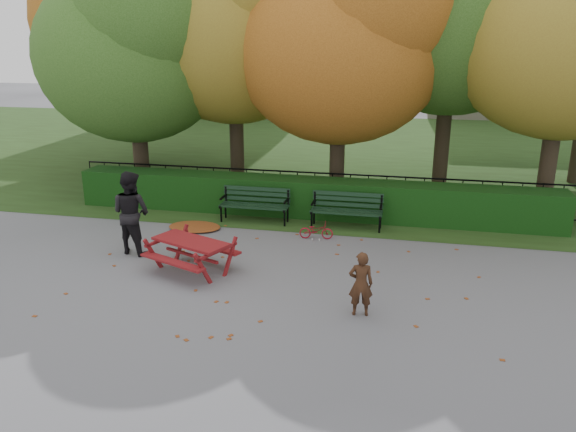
% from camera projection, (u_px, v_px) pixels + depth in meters
% --- Properties ---
extents(ground, '(90.00, 90.00, 0.00)m').
position_uv_depth(ground, '(269.00, 282.00, 11.08)').
color(ground, slate).
rests_on(ground, ground).
extents(grass_strip, '(90.00, 90.00, 0.00)m').
position_uv_depth(grass_strip, '(349.00, 150.00, 24.12)').
color(grass_strip, '#213713').
rests_on(grass_strip, ground).
extents(building_right, '(9.00, 6.00, 12.00)m').
position_uv_depth(building_right, '(511.00, 14.00, 33.73)').
color(building_right, '#BBB095').
rests_on(building_right, ground).
extents(hedge, '(13.00, 0.90, 1.00)m').
position_uv_depth(hedge, '(310.00, 197.00, 15.12)').
color(hedge, black).
rests_on(hedge, ground).
extents(iron_fence, '(14.00, 0.04, 1.02)m').
position_uv_depth(iron_fence, '(315.00, 189.00, 15.86)').
color(iron_fence, black).
rests_on(iron_fence, ground).
extents(tree_a, '(5.88, 5.60, 7.48)m').
position_uv_depth(tree_a, '(139.00, 41.00, 15.97)').
color(tree_a, '#2D2119').
rests_on(tree_a, ground).
extents(tree_b, '(6.72, 6.40, 8.79)m').
position_uv_depth(tree_b, '(242.00, 9.00, 16.23)').
color(tree_b, '#2D2119').
rests_on(tree_b, ground).
extents(tree_c, '(6.30, 6.00, 8.00)m').
position_uv_depth(tree_c, '(352.00, 29.00, 15.01)').
color(tree_c, '#2D2119').
rests_on(tree_c, ground).
extents(tree_f, '(6.93, 6.60, 9.19)m').
position_uv_depth(tree_f, '(133.00, 5.00, 19.42)').
color(tree_f, '#2D2119').
rests_on(tree_f, ground).
extents(bench_left, '(1.80, 0.57, 0.88)m').
position_uv_depth(bench_left, '(255.00, 202.00, 14.64)').
color(bench_left, black).
rests_on(bench_left, ground).
extents(bench_right, '(1.80, 0.57, 0.88)m').
position_uv_depth(bench_right, '(347.00, 208.00, 14.15)').
color(bench_right, black).
rests_on(bench_right, ground).
extents(picnic_table, '(1.97, 1.81, 0.78)m').
position_uv_depth(picnic_table, '(191.00, 247.00, 11.42)').
color(picnic_table, maroon).
rests_on(picnic_table, ground).
extents(leaf_pile, '(1.49, 1.16, 0.09)m').
position_uv_depth(leaf_pile, '(195.00, 227.00, 14.19)').
color(leaf_pile, '#6A2E0F').
rests_on(leaf_pile, ground).
extents(leaf_scatter, '(9.00, 5.70, 0.01)m').
position_uv_depth(leaf_scatter, '(273.00, 276.00, 11.36)').
color(leaf_scatter, '#6A2E0F').
rests_on(leaf_scatter, ground).
extents(child, '(0.46, 0.34, 1.16)m').
position_uv_depth(child, '(361.00, 284.00, 9.60)').
color(child, '#3B2112').
rests_on(child, ground).
extents(adult, '(1.05, 0.90, 1.86)m').
position_uv_depth(adult, '(131.00, 212.00, 12.36)').
color(adult, black).
rests_on(adult, ground).
extents(bicycle, '(0.83, 0.37, 0.42)m').
position_uv_depth(bicycle, '(316.00, 230.00, 13.41)').
color(bicycle, maroon).
rests_on(bicycle, ground).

